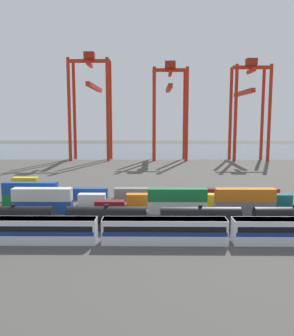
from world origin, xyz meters
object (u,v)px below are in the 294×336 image
object	(u,v)px
freight_tank_row	(200,218)
gantry_crane_east	(248,100)
gantry_crane_west	(91,96)
gantry_crane_central	(170,101)
shipping_container_6	(245,207)
shipping_container_21	(139,193)
shipping_container_1	(43,207)
passenger_train	(164,230)

from	to	relation	value
freight_tank_row	gantry_crane_east	size ratio (longest dim) A/B	1.70
gantry_crane_west	gantry_crane_east	size ratio (longest dim) A/B	1.06
gantry_crane_central	gantry_crane_east	size ratio (longest dim) A/B	0.98
shipping_container_6	shipping_container_21	xyz separation A→B (m)	(-22.05, 13.89, 0.00)
freight_tank_row	gantry_crane_west	world-z (taller)	gantry_crane_west
gantry_crane_east	freight_tank_row	bearing A→B (deg)	-108.27
shipping_container_1	gantry_crane_west	xyz separation A→B (m)	(-6.11, 103.24, 28.81)
freight_tank_row	shipping_container_21	distance (m)	27.55
shipping_container_1	passenger_train	bearing A→B (deg)	-36.70
shipping_container_1	shipping_container_6	bearing A→B (deg)	0.00
passenger_train	freight_tank_row	size ratio (longest dim) A/B	0.76
gantry_crane_west	gantry_crane_central	size ratio (longest dim) A/B	1.09
gantry_crane_central	shipping_container_21	bearing A→B (deg)	-97.54
passenger_train	shipping_container_21	xyz separation A→B (m)	(-4.93, 32.10, -0.84)
passenger_train	gantry_crane_west	world-z (taller)	gantry_crane_west
passenger_train	gantry_crane_west	distance (m)	128.32
passenger_train	shipping_container_6	distance (m)	25.01
shipping_container_1	gantry_crane_east	distance (m)	126.09
shipping_container_6	gantry_crane_west	xyz separation A→B (m)	(-47.67, 103.24, 28.81)
shipping_container_6	gantry_crane_east	size ratio (longest dim) A/B	0.26
shipping_container_6	gantry_crane_central	size ratio (longest dim) A/B	0.27
passenger_train	gantry_crane_east	world-z (taller)	gantry_crane_east
shipping_container_1	shipping_container_21	size ratio (longest dim) A/B	1.00
shipping_container_1	gantry_crane_west	distance (m)	107.36
freight_tank_row	shipping_container_6	bearing A→B (deg)	46.45
freight_tank_row	gantry_crane_central	world-z (taller)	gantry_crane_central
freight_tank_row	gantry_crane_central	bearing A→B (deg)	89.89
gantry_crane_central	gantry_crane_east	xyz separation A→B (m)	(37.29, 0.35, 0.11)
passenger_train	shipping_container_1	size ratio (longest dim) A/B	4.96
gantry_crane_east	gantry_crane_central	bearing A→B (deg)	-179.46
freight_tank_row	gantry_crane_east	world-z (taller)	gantry_crane_east
gantry_crane_west	shipping_container_21	bearing A→B (deg)	-74.00
freight_tank_row	shipping_container_6	distance (m)	15.41
shipping_container_21	gantry_crane_west	bearing A→B (deg)	106.00
passenger_train	shipping_container_1	bearing A→B (deg)	143.30
shipping_container_21	gantry_crane_west	distance (m)	97.31
shipping_container_6	shipping_container_1	bearing A→B (deg)	180.00
freight_tank_row	shipping_container_1	distance (m)	32.91
freight_tank_row	gantry_crane_east	bearing A→B (deg)	71.73
gantry_crane_central	gantry_crane_east	world-z (taller)	gantry_crane_east
shipping_container_21	shipping_container_6	bearing A→B (deg)	-32.20
passenger_train	freight_tank_row	xyz separation A→B (m)	(6.52, 7.06, -0.03)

